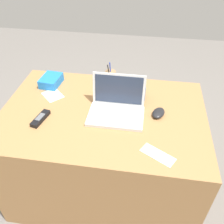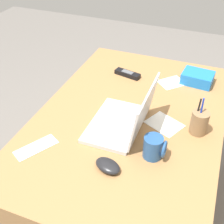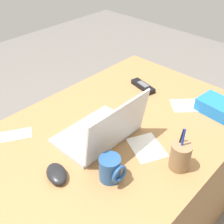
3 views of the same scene
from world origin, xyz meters
name	(u,v)px [view 3 (image 3 of 3)]	position (x,y,z in m)	size (l,w,h in m)	color
desk	(116,185)	(0.00, 0.00, 0.37)	(1.26, 0.84, 0.73)	#9E7042
laptop	(102,131)	(0.09, 0.00, 0.78)	(0.33, 0.25, 0.22)	silver
computer_mouse	(57,174)	(0.34, 0.02, 0.75)	(0.07, 0.11, 0.03)	black
coffee_mug_white	(111,169)	(0.21, 0.17, 0.78)	(0.08, 0.09, 0.10)	#26518C
cordless_phone	(143,86)	(-0.35, -0.13, 0.74)	(0.08, 0.15, 0.03)	black
pen_holder	(181,156)	(0.00, 0.31, 0.79)	(0.07, 0.07, 0.18)	olive
snack_bag	(217,106)	(-0.41, 0.25, 0.76)	(0.12, 0.16, 0.06)	blue
paper_note_near_laptop	(186,106)	(-0.36, 0.12, 0.73)	(0.11, 0.13, 0.00)	white
paper_note_left	(10,136)	(0.34, -0.30, 0.73)	(0.18, 0.07, 0.00)	white
paper_note_right	(147,147)	(0.00, 0.16, 0.73)	(0.12, 0.15, 0.00)	white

